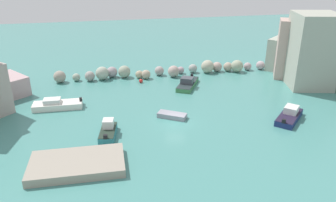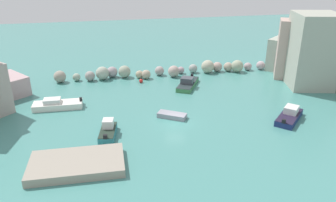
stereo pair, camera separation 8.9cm
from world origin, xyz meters
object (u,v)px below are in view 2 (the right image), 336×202
moored_boat_2 (188,83)px  moored_boat_5 (108,131)px  moored_boat_1 (290,116)px  moored_boat_4 (172,115)px  stone_dock (77,164)px  moored_boat_3 (57,105)px  channel_buoy (141,81)px  moored_boat_0 (56,165)px

moored_boat_2 → moored_boat_5: size_ratio=1.53×
moored_boat_1 → moored_boat_5: size_ratio=1.26×
moored_boat_2 → moored_boat_4: (-5.09, -11.15, -0.22)m
moored_boat_2 → moored_boat_5: moored_boat_5 is taller
moored_boat_2 → stone_dock: bearing=-11.4°
moored_boat_2 → moored_boat_3: (-20.58, -4.78, -0.00)m
stone_dock → moored_boat_1: size_ratio=1.66×
moored_boat_4 → stone_dock: bearing=70.1°
channel_buoy → moored_boat_0: channel_buoy is taller
stone_dock → moored_boat_4: stone_dock is taller
stone_dock → moored_boat_5: (3.41, 6.22, 0.19)m
moored_boat_1 → moored_boat_4: (-15.20, 3.76, -0.26)m
moored_boat_4 → moored_boat_5: (-8.67, -3.35, 0.32)m
moored_boat_3 → moored_boat_0: bearing=95.9°
moored_boat_3 → moored_boat_4: (15.49, -6.36, -0.22)m
moored_boat_0 → moored_boat_4: bearing=26.9°
channel_buoy → moored_boat_2: 8.17m
channel_buoy → moored_boat_1: size_ratio=0.11×
moored_boat_0 → moored_boat_1: bearing=4.6°
moored_boat_0 → moored_boat_3: size_ratio=0.56×
stone_dock → moored_boat_2: moored_boat_2 is taller
moored_boat_2 → moored_boat_1: bearing=62.4°
moored_boat_4 → moored_boat_5: 9.30m
stone_dock → moored_boat_4: bearing=38.4°
moored_boat_0 → moored_boat_1: size_ratio=0.67×
moored_boat_4 → moored_boat_0: bearing=64.3°
moored_boat_1 → moored_boat_4: bearing=120.5°
moored_boat_0 → moored_boat_2: bearing=40.6°
stone_dock → moored_boat_2: (17.16, 20.72, 0.09)m
moored_boat_5 → channel_buoy: bearing=-9.9°
stone_dock → channel_buoy: size_ratio=14.51×
moored_boat_3 → moored_boat_5: moored_boat_5 is taller
moored_boat_5 → stone_dock: bearing=160.8°
channel_buoy → moored_boat_3: size_ratio=0.10×
moored_boat_2 → moored_boat_3: 21.13m
moored_boat_3 → moored_boat_5: 11.87m
moored_boat_3 → moored_boat_5: (6.82, -9.72, 0.10)m
moored_boat_1 → moored_boat_2: (-10.12, 14.91, -0.03)m
channel_buoy → moored_boat_5: bearing=-109.5°
moored_boat_0 → moored_boat_1: (29.42, 5.34, 0.28)m
channel_buoy → moored_boat_2: size_ratio=0.09×
moored_boat_0 → moored_boat_5: (5.55, 5.75, 0.34)m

